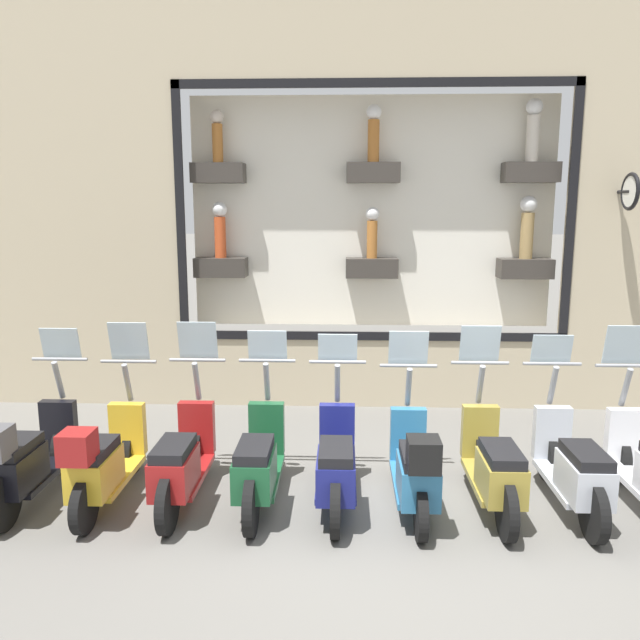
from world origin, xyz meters
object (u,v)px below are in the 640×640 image
(scooter_olive_2, at_px, (493,467))
(scooter_green_5, at_px, (259,463))
(scooter_red_6, at_px, (182,462))
(scooter_silver_1, at_px, (573,469))
(scooter_yellow_7, at_px, (104,461))
(scooter_black_8, at_px, (28,459))
(scooter_teal_3, at_px, (415,467))
(scooter_navy_4, at_px, (336,465))

(scooter_olive_2, relative_size, scooter_green_5, 1.00)
(scooter_red_6, bearing_deg, scooter_silver_1, -90.06)
(scooter_yellow_7, relative_size, scooter_black_8, 1.00)
(scooter_green_5, distance_m, scooter_yellow_7, 1.51)
(scooter_teal_3, xyz_separation_m, scooter_black_8, (0.01, 3.77, 0.02))
(scooter_green_5, relative_size, scooter_yellow_7, 1.01)
(scooter_red_6, distance_m, scooter_black_8, 1.51)
(scooter_olive_2, distance_m, scooter_teal_3, 0.76)
(scooter_red_6, height_order, scooter_yellow_7, scooter_red_6)
(scooter_green_5, bearing_deg, scooter_navy_4, -90.17)
(scooter_green_5, bearing_deg, scooter_red_6, 89.83)
(scooter_olive_2, distance_m, scooter_black_8, 4.52)
(scooter_olive_2, bearing_deg, scooter_green_5, 90.04)
(scooter_green_5, bearing_deg, scooter_yellow_7, 92.41)
(scooter_black_8, bearing_deg, scooter_navy_4, -88.91)
(scooter_yellow_7, xyz_separation_m, scooter_black_8, (0.00, 0.75, 0.01))
(scooter_green_5, height_order, scooter_black_8, scooter_black_8)
(scooter_green_5, distance_m, scooter_red_6, 0.75)
(scooter_silver_1, xyz_separation_m, scooter_teal_3, (-0.07, 1.51, 0.02))
(scooter_silver_1, bearing_deg, scooter_red_6, 89.94)
(scooter_navy_4, relative_size, scooter_red_6, 1.00)
(scooter_teal_3, bearing_deg, scooter_black_8, 89.83)
(scooter_silver_1, distance_m, scooter_teal_3, 1.51)
(scooter_red_6, distance_m, scooter_yellow_7, 0.76)
(scooter_teal_3, height_order, scooter_red_6, scooter_red_6)
(scooter_teal_3, xyz_separation_m, scooter_navy_4, (0.07, 0.75, -0.02))
(scooter_yellow_7, bearing_deg, scooter_green_5, -87.59)
(scooter_navy_4, distance_m, scooter_yellow_7, 2.26)
(scooter_yellow_7, height_order, scooter_black_8, scooter_yellow_7)
(scooter_black_8, bearing_deg, scooter_silver_1, -89.37)
(scooter_silver_1, relative_size, scooter_black_8, 1.00)
(scooter_teal_3, relative_size, scooter_black_8, 0.99)
(scooter_red_6, xyz_separation_m, scooter_black_8, (-0.06, 1.51, 0.03))
(scooter_yellow_7, bearing_deg, scooter_teal_3, -90.14)
(scooter_navy_4, relative_size, scooter_yellow_7, 1.00)
(scooter_olive_2, height_order, scooter_teal_3, scooter_olive_2)
(scooter_navy_4, bearing_deg, scooter_black_8, 91.09)
(scooter_green_5, distance_m, scooter_black_8, 2.26)
(scooter_green_5, xyz_separation_m, scooter_yellow_7, (-0.06, 1.51, 0.03))
(scooter_olive_2, bearing_deg, scooter_silver_1, -90.23)
(scooter_navy_4, xyz_separation_m, scooter_black_8, (-0.06, 3.01, 0.04))
(scooter_navy_4, bearing_deg, scooter_silver_1, -89.99)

